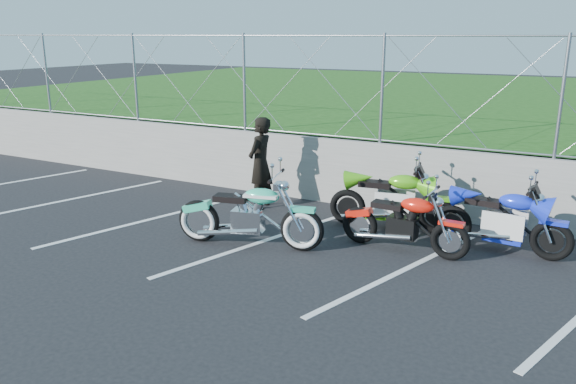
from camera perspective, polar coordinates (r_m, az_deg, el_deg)
The scene contains 10 objects.
ground at distance 8.53m, azimuth -5.35°, elevation -6.91°, with size 90.00×90.00×0.00m, color black.
retaining_wall at distance 11.27m, azimuth 4.36°, elevation 2.22°, with size 30.00×0.22×1.30m, color slate.
grass_field at distance 20.68m, azimuth 15.72°, elevation 7.86°, with size 30.00×20.00×1.30m, color #1C4913.
chain_link_fence at distance 11.00m, azimuth 4.54°, elevation 10.61°, with size 28.00×0.03×2.00m.
parking_lines at distance 8.82m, azimuth 4.85°, elevation -6.10°, with size 18.29×4.31×0.01m.
cruiser_turquoise at distance 8.89m, azimuth -3.78°, elevation -2.59°, with size 2.38×0.82×1.20m.
naked_orange at distance 8.86m, azimuth 11.83°, elevation -3.27°, with size 2.06×0.70×1.02m.
sportbike_green at distance 9.82m, azimuth 10.64°, elevation -1.03°, with size 2.17×0.77×1.13m.
sportbike_blue at distance 9.28m, azimuth 20.99°, elevation -2.93°, with size 2.11×0.75×1.09m.
person_standing at distance 10.81m, azimuth -2.83°, elevation 2.96°, with size 0.65×0.42×1.77m, color black.
Camera 1 is at (4.38, -6.55, 3.27)m, focal length 35.00 mm.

